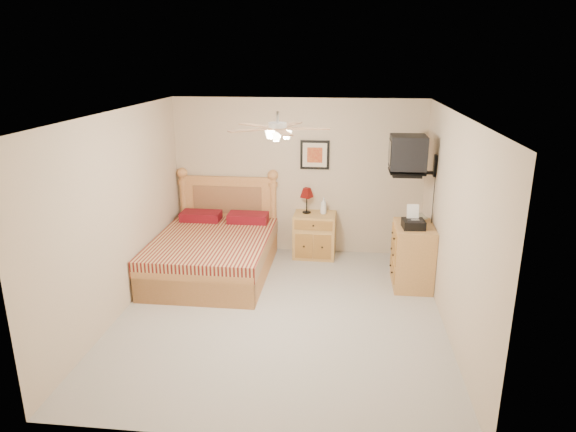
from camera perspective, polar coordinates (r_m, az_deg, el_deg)
name	(u,v)px	position (r m, az deg, el deg)	size (l,w,h in m)	color
floor	(281,313)	(6.60, -0.81, -10.77)	(4.50, 4.50, 0.00)	#A69F96
ceiling	(280,113)	(5.85, -0.92, 11.36)	(4.00, 4.50, 0.04)	white
wall_back	(298,177)	(8.27, 1.09, 4.35)	(4.00, 0.04, 2.50)	#C7B092
wall_front	(244,307)	(4.05, -4.90, -10.07)	(4.00, 0.04, 2.50)	#C7B092
wall_left	(120,214)	(6.65, -18.21, 0.22)	(0.04, 4.50, 2.50)	#C7B092
wall_right	(453,225)	(6.20, 17.82, -0.99)	(0.04, 4.50, 2.50)	#C7B092
bed	(212,230)	(7.55, -8.47, -1.56)	(1.62, 2.13, 1.38)	#C07E3D
nightstand	(315,235)	(8.26, 2.97, -2.13)	(0.66, 0.49, 0.71)	#C69143
table_lamp	(307,200)	(8.15, 2.09, 1.75)	(0.22, 0.22, 0.41)	#5E0A08
lotion_bottle	(324,206)	(8.13, 3.97, 1.15)	(0.10, 0.10, 0.26)	white
framed_picture	(315,155)	(8.15, 3.00, 6.80)	(0.46, 0.04, 0.46)	black
dresser	(413,256)	(7.40, 13.68, -4.30)	(0.52, 0.75, 0.89)	#A37943
fax_machine	(414,217)	(7.09, 13.82, -0.15)	(0.29, 0.31, 0.31)	black
magazine_lower	(409,219)	(7.49, 13.30, -0.30)	(0.21, 0.28, 0.03)	#B1A98C
magazine_upper	(411,216)	(7.52, 13.53, -0.05)	(0.20, 0.27, 0.02)	#9C9377
wall_tv	(419,155)	(7.30, 14.33, 6.56)	(0.56, 0.46, 0.58)	black
ceiling_fan	(278,128)	(5.67, -1.17, 9.74)	(1.14, 1.14, 0.28)	silver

